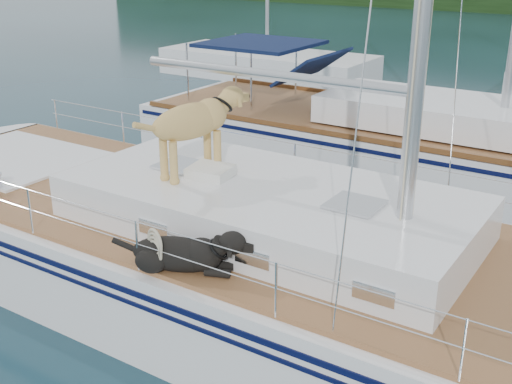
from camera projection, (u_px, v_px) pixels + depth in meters
The scene contains 4 objects.
ground at pixel (219, 294), 9.10m from camera, with size 120.00×120.00×0.00m, color black.
main_sailboat at pixel (223, 253), 8.81m from camera, with size 12.00×3.88×14.01m.
neighbor_sailboat at pixel (388, 143), 13.90m from camera, with size 11.00×3.50×13.30m.
bg_boat_west at pixel (267, 65), 23.97m from camera, with size 8.00×3.00×11.65m.
Camera 1 is at (4.80, -6.39, 4.63)m, focal length 45.00 mm.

